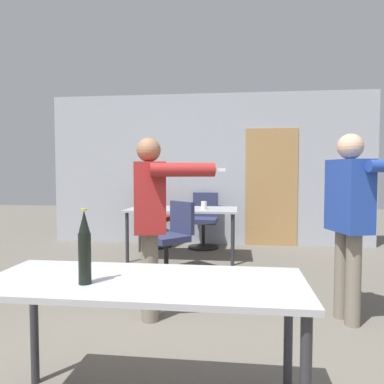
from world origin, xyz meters
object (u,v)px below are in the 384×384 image
at_px(office_chair_far_right, 204,222).
at_px(beer_bottle, 85,249).
at_px(person_right_polo, 350,209).
at_px(office_chair_near_pushed, 171,240).
at_px(person_far_watching, 151,211).
at_px(drink_cup, 204,205).
at_px(office_chair_side_rolled, 153,220).

relative_size(office_chair_far_right, beer_bottle, 2.51).
distance_m(office_chair_far_right, beer_bottle, 4.64).
xyz_separation_m(person_right_polo, office_chair_near_pushed, (-1.81, 1.38, -0.56)).
height_order(person_far_watching, drink_cup, person_far_watching).
bearing_deg(person_far_watching, drink_cup, 157.00).
relative_size(person_far_watching, beer_bottle, 4.31).
relative_size(person_right_polo, drink_cup, 13.84).
bearing_deg(office_chair_near_pushed, beer_bottle, 134.27).
distance_m(person_right_polo, beer_bottle, 2.33).
height_order(person_right_polo, office_chair_near_pushed, person_right_polo).
height_order(person_far_watching, person_right_polo, person_right_polo).
xyz_separation_m(office_chair_near_pushed, office_chair_far_right, (0.28, 1.64, 0.02)).
xyz_separation_m(office_chair_far_right, drink_cup, (0.08, -0.95, 0.37)).
bearing_deg(drink_cup, person_far_watching, -97.37).
height_order(office_chair_near_pushed, office_chair_far_right, office_chair_far_right).
relative_size(person_right_polo, office_chair_near_pushed, 1.79).
bearing_deg(office_chair_near_pushed, person_right_polo, -175.19).
bearing_deg(person_right_polo, drink_cup, -161.26).
bearing_deg(person_far_watching, office_chair_near_pushed, 167.62).
bearing_deg(drink_cup, beer_bottle, -94.01).
xyz_separation_m(person_right_polo, beer_bottle, (-1.70, -1.60, -0.05)).
relative_size(person_far_watching, drink_cup, 13.64).
bearing_deg(drink_cup, office_chair_side_rolled, 136.43).
distance_m(person_right_polo, office_chair_near_pushed, 2.34).
relative_size(person_right_polo, office_chair_far_right, 1.74).
height_order(office_chair_far_right, beer_bottle, beer_bottle).
bearing_deg(person_right_polo, person_far_watching, -102.89).
bearing_deg(person_right_polo, beer_bottle, -62.94).
height_order(office_chair_far_right, drink_cup, office_chair_far_right).
distance_m(person_right_polo, drink_cup, 2.53).
bearing_deg(office_chair_far_right, person_far_watching, 89.49).
distance_m(office_chair_near_pushed, office_chair_far_right, 1.66).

